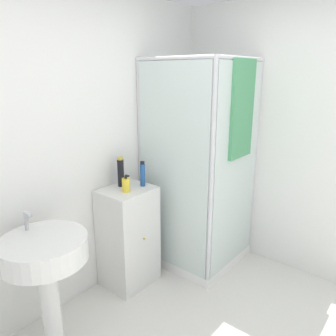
{
  "coord_description": "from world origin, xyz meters",
  "views": [
    {
      "loc": [
        -1.31,
        -0.46,
        1.85
      ],
      "look_at": [
        0.67,
        1.16,
        1.11
      ],
      "focal_mm": 35.0,
      "sensor_mm": 36.0,
      "label": 1
    }
  ],
  "objects_px": {
    "sink": "(45,261)",
    "shampoo_bottle_tall_black": "(121,172)",
    "shampoo_bottle_blue": "(143,174)",
    "soap_dispenser": "(126,185)"
  },
  "relations": [
    {
      "from": "soap_dispenser",
      "to": "shampoo_bottle_blue",
      "type": "distance_m",
      "value": 0.2
    },
    {
      "from": "sink",
      "to": "shampoo_bottle_blue",
      "type": "bearing_deg",
      "value": 5.11
    },
    {
      "from": "shampoo_bottle_blue",
      "to": "soap_dispenser",
      "type": "bearing_deg",
      "value": 178.2
    },
    {
      "from": "shampoo_bottle_tall_black",
      "to": "shampoo_bottle_blue",
      "type": "xyz_separation_m",
      "value": [
        0.12,
        -0.14,
        -0.02
      ]
    },
    {
      "from": "shampoo_bottle_tall_black",
      "to": "shampoo_bottle_blue",
      "type": "height_order",
      "value": "shampoo_bottle_tall_black"
    },
    {
      "from": "shampoo_bottle_tall_black",
      "to": "sink",
      "type": "bearing_deg",
      "value": -165.37
    },
    {
      "from": "shampoo_bottle_tall_black",
      "to": "shampoo_bottle_blue",
      "type": "bearing_deg",
      "value": -48.94
    },
    {
      "from": "shampoo_bottle_tall_black",
      "to": "soap_dispenser",
      "type": "bearing_deg",
      "value": -117.27
    },
    {
      "from": "sink",
      "to": "shampoo_bottle_tall_black",
      "type": "bearing_deg",
      "value": 14.63
    },
    {
      "from": "shampoo_bottle_tall_black",
      "to": "shampoo_bottle_blue",
      "type": "distance_m",
      "value": 0.19
    }
  ]
}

